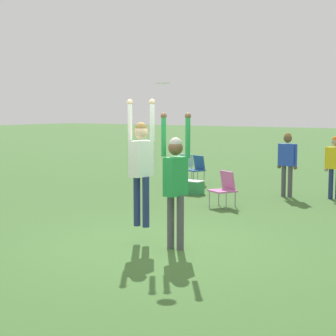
% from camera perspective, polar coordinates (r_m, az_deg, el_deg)
% --- Properties ---
extents(ground_plane, '(120.00, 120.00, 0.00)m').
position_cam_1_polar(ground_plane, '(9.58, -1.04, -7.95)').
color(ground_plane, '#3D662D').
extents(person_jumping, '(0.58, 0.44, 2.20)m').
position_cam_1_polar(person_jumping, '(9.64, -2.74, 0.91)').
color(person_jumping, navy).
rests_on(person_jumping, ground_plane).
extents(person_defending, '(0.57, 0.44, 2.25)m').
position_cam_1_polar(person_defending, '(9.18, 0.77, -0.88)').
color(person_defending, '#4C4C51').
rests_on(person_defending, ground_plane).
extents(frisbee, '(0.24, 0.24, 0.02)m').
position_cam_1_polar(frisbee, '(9.47, -0.56, 8.61)').
color(frisbee, white).
extents(camping_chair_0, '(0.50, 0.54, 0.81)m').
position_cam_1_polar(camping_chair_0, '(18.83, 1.72, 0.41)').
color(camping_chair_0, gray).
rests_on(camping_chair_0, ground_plane).
extents(camping_chair_1, '(0.58, 0.63, 0.88)m').
position_cam_1_polar(camping_chair_1, '(17.34, 2.97, 0.09)').
color(camping_chair_1, gray).
rests_on(camping_chair_1, ground_plane).
extents(camping_chair_2, '(0.72, 0.78, 0.84)m').
position_cam_1_polar(camping_chair_2, '(13.38, 5.77, -1.89)').
color(camping_chair_2, gray).
rests_on(camping_chair_2, ground_plane).
extents(person_spectator_near, '(0.56, 0.25, 1.62)m').
position_cam_1_polar(person_spectator_near, '(14.96, 16.61, 0.59)').
color(person_spectator_near, navy).
rests_on(person_spectator_near, ground_plane).
extents(person_spectator_far, '(0.56, 0.22, 1.70)m').
position_cam_1_polar(person_spectator_far, '(15.09, 12.03, 0.96)').
color(person_spectator_far, '#4C4C51').
rests_on(person_spectator_far, ground_plane).
extents(cooler_box, '(0.52, 0.36, 0.37)m').
position_cam_1_polar(cooler_box, '(15.33, 2.57, -1.97)').
color(cooler_box, '#2D8C4C').
rests_on(cooler_box, ground_plane).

